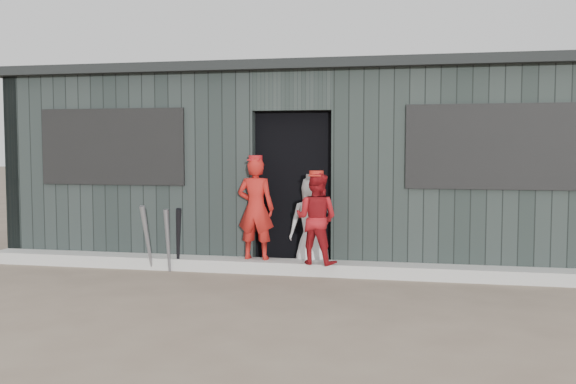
% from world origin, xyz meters
% --- Properties ---
extents(ground, '(80.00, 80.00, 0.00)m').
position_xyz_m(ground, '(0.00, 0.00, 0.00)').
color(ground, '#6D5B4B').
rests_on(ground, ground).
extents(curb, '(8.00, 0.36, 0.15)m').
position_xyz_m(curb, '(0.00, 1.82, 0.07)').
color(curb, '#A8A8A2').
rests_on(curb, ground).
extents(bat_left, '(0.11, 0.28, 0.83)m').
position_xyz_m(bat_left, '(-1.74, 1.56, 0.42)').
color(bat_left, gray).
rests_on(bat_left, ground).
extents(bat_mid, '(0.07, 0.17, 0.79)m').
position_xyz_m(bat_mid, '(-1.46, 1.56, 0.40)').
color(bat_mid, slate).
rests_on(bat_mid, ground).
extents(bat_right, '(0.21, 0.35, 0.81)m').
position_xyz_m(bat_right, '(-1.34, 1.60, 0.41)').
color(bat_right, black).
rests_on(bat_right, ground).
extents(player_red_left, '(0.47, 0.32, 1.27)m').
position_xyz_m(player_red_left, '(-0.42, 1.87, 0.78)').
color(player_red_left, '#AA1A15').
rests_on(player_red_left, curb).
extents(player_red_right, '(0.62, 0.53, 1.09)m').
position_xyz_m(player_red_right, '(0.37, 1.69, 0.70)').
color(player_red_right, maroon).
rests_on(player_red_right, curb).
extents(player_grey_back, '(0.67, 0.54, 1.18)m').
position_xyz_m(player_grey_back, '(0.25, 2.11, 0.59)').
color(player_grey_back, silver).
rests_on(player_grey_back, ground).
extents(dugout, '(8.30, 3.30, 2.62)m').
position_xyz_m(dugout, '(-0.00, 3.50, 1.29)').
color(dugout, black).
rests_on(dugout, ground).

